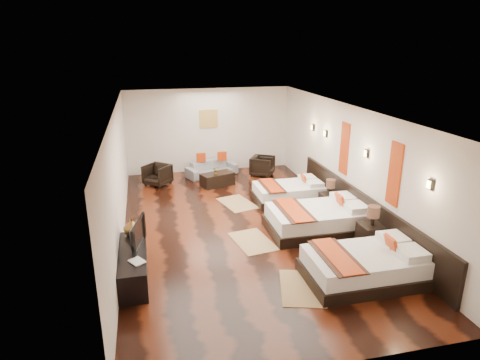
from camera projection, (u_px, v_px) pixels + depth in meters
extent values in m
cube|color=black|center=(241.00, 226.00, 10.06)|extent=(5.50, 9.50, 0.01)
cube|color=white|center=(241.00, 110.00, 9.17)|extent=(5.50, 9.50, 0.01)
cube|color=silver|center=(209.00, 130.00, 14.01)|extent=(5.50, 0.01, 2.80)
cube|color=silver|center=(118.00, 179.00, 9.02)|extent=(0.01, 9.50, 2.80)
cube|color=silver|center=(350.00, 163.00, 10.21)|extent=(0.01, 9.50, 2.80)
cube|color=black|center=(361.00, 211.00, 9.76)|extent=(0.08, 6.60, 0.90)
cube|color=black|center=(363.00, 274.00, 7.74)|extent=(2.18, 1.35, 0.23)
cube|color=white|center=(364.00, 261.00, 7.66)|extent=(2.08, 1.25, 0.31)
cube|color=#B8340D|center=(391.00, 244.00, 7.68)|extent=(0.16, 0.33, 0.34)
cube|color=#38190F|center=(337.00, 257.00, 7.48)|extent=(0.57, 1.37, 0.02)
cube|color=#B8340D|center=(337.00, 256.00, 7.48)|extent=(0.39, 1.37, 0.02)
cube|color=black|center=(317.00, 226.00, 9.74)|extent=(2.31, 1.43, 0.24)
cube|color=white|center=(318.00, 215.00, 9.65)|extent=(2.20, 1.32, 0.33)
cube|color=#B8340D|center=(340.00, 201.00, 9.67)|extent=(0.17, 0.35, 0.35)
cube|color=#38190F|center=(293.00, 210.00, 9.46)|extent=(0.60, 1.45, 0.02)
cube|color=#B8340D|center=(293.00, 210.00, 9.46)|extent=(0.42, 1.45, 0.02)
cube|color=black|center=(288.00, 197.00, 11.62)|extent=(1.91, 1.18, 0.20)
cube|color=white|center=(288.00, 189.00, 11.55)|extent=(1.81, 1.09, 0.27)
cube|color=#B8340D|center=(304.00, 180.00, 11.57)|extent=(0.14, 0.29, 0.29)
cube|color=#38190F|center=(271.00, 186.00, 11.40)|extent=(0.50, 1.20, 0.02)
cube|color=#B8340D|center=(271.00, 185.00, 11.39)|extent=(0.34, 1.20, 0.02)
cube|color=black|center=(371.00, 236.00, 8.88)|extent=(0.49, 0.49, 0.54)
cylinder|color=black|center=(373.00, 220.00, 8.76)|extent=(0.09, 0.09, 0.22)
cylinder|color=#3F2619|center=(373.00, 212.00, 8.70)|extent=(0.26, 0.26, 0.24)
cube|color=black|center=(329.00, 203.00, 10.82)|extent=(0.45, 0.45, 0.50)
cylinder|color=black|center=(330.00, 190.00, 10.71)|extent=(0.08, 0.08, 0.20)
cylinder|color=#3F2619|center=(331.00, 184.00, 10.65)|extent=(0.24, 0.24, 0.22)
cube|color=#9D7C50|center=(302.00, 288.00, 7.50)|extent=(1.05, 1.36, 0.01)
cube|color=#9D7C50|center=(253.00, 241.00, 9.25)|extent=(0.94, 1.31, 0.01)
cube|color=#9D7C50|center=(237.00, 203.00, 11.44)|extent=(1.03, 1.35, 0.01)
cube|color=black|center=(133.00, 265.00, 7.74)|extent=(0.50, 1.80, 0.55)
imported|color=black|center=(134.00, 234.00, 7.76)|extent=(0.33, 0.92, 0.53)
imported|color=black|center=(132.00, 264.00, 7.21)|extent=(0.34, 0.36, 0.03)
imported|color=brown|center=(132.00, 227.00, 8.28)|extent=(0.41, 0.41, 0.35)
imported|color=gray|center=(212.00, 168.00, 13.77)|extent=(1.82, 1.22, 0.49)
imported|color=black|center=(157.00, 175.00, 12.85)|extent=(1.00, 1.00, 0.65)
imported|color=black|center=(263.00, 166.00, 13.76)|extent=(0.98, 0.97, 0.65)
cube|color=black|center=(217.00, 179.00, 12.82)|extent=(1.11, 0.81, 0.40)
imported|color=#28531B|center=(216.00, 170.00, 12.64)|extent=(0.27, 0.25, 0.24)
cube|color=#D86014|center=(395.00, 174.00, 8.35)|extent=(0.04, 0.40, 1.30)
cube|color=#D86014|center=(344.00, 148.00, 10.39)|extent=(0.04, 0.40, 1.30)
cube|color=black|center=(430.00, 184.00, 7.28)|extent=(0.06, 0.12, 0.18)
cube|color=#FFD18C|center=(429.00, 185.00, 7.28)|extent=(0.02, 0.10, 0.14)
cube|color=black|center=(367.00, 153.00, 9.32)|extent=(0.06, 0.12, 0.18)
cube|color=#FFD18C|center=(365.00, 154.00, 9.31)|extent=(0.02, 0.10, 0.14)
cube|color=black|center=(326.00, 134.00, 11.35)|extent=(0.06, 0.12, 0.18)
cube|color=#FFD18C|center=(325.00, 134.00, 11.34)|extent=(0.02, 0.10, 0.14)
cube|color=black|center=(313.00, 127.00, 12.18)|extent=(0.06, 0.12, 0.18)
cube|color=#FFD18C|center=(312.00, 127.00, 12.18)|extent=(0.02, 0.10, 0.14)
cube|color=#AD873F|center=(209.00, 119.00, 13.86)|extent=(0.60, 0.04, 0.60)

